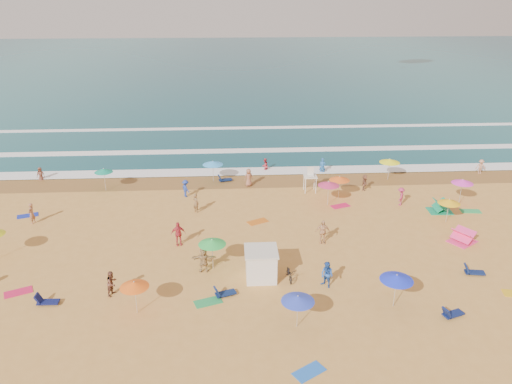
{
  "coord_description": "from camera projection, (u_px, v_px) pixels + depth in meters",
  "views": [
    {
      "loc": [
        -1.62,
        -34.18,
        18.42
      ],
      "look_at": [
        0.6,
        6.0,
        1.5
      ],
      "focal_mm": 35.0,
      "sensor_mm": 36.0,
      "label": 1
    }
  ],
  "objects": [
    {
      "name": "loungers",
      "position": [
        322.0,
        262.0,
        35.25
      ],
      "size": [
        58.3,
        24.14,
        0.34
      ],
      "color": "#0F204C",
      "rests_on": "ground"
    },
    {
      "name": "cabana",
      "position": [
        261.0,
        265.0,
        33.34
      ],
      "size": [
        2.0,
        2.0,
        2.0
      ],
      "primitive_type": "cube",
      "color": "white",
      "rests_on": "ground"
    },
    {
      "name": "beachgoers",
      "position": [
        253.0,
        210.0,
        41.84
      ],
      "size": [
        46.1,
        23.23,
        2.15
      ],
      "color": "#223B9F",
      "rests_on": "ground"
    },
    {
      "name": "bicycle",
      "position": [
        290.0,
        274.0,
        33.38
      ],
      "size": [
        0.67,
        1.71,
        0.88
      ],
      "primitive_type": "imported",
      "rotation": [
        0.0,
        0.0,
        0.05
      ],
      "color": "black",
      "rests_on": "ground"
    },
    {
      "name": "popup_tents",
      "position": [
        451.0,
        219.0,
        40.74
      ],
      "size": [
        2.77,
        7.58,
        1.2
      ],
      "color": "#FF3885",
      "rests_on": "ground"
    },
    {
      "name": "lifeguard_stand",
      "position": [
        310.0,
        181.0,
        47.26
      ],
      "size": [
        1.2,
        1.2,
        2.1
      ],
      "primitive_type": null,
      "color": "white",
      "rests_on": "ground"
    },
    {
      "name": "cabana_roof",
      "position": [
        261.0,
        251.0,
        32.93
      ],
      "size": [
        2.2,
        2.2,
        0.12
      ],
      "primitive_type": "cube",
      "color": "silver",
      "rests_on": "cabana"
    },
    {
      "name": "wet_sand",
      "position": [
        246.0,
        181.0,
        50.18
      ],
      "size": [
        220.0,
        220.0,
        0.0
      ],
      "primitive_type": "plane",
      "color": "olive",
      "rests_on": "ground"
    },
    {
      "name": "ground",
      "position": [
        253.0,
        240.0,
        38.68
      ],
      "size": [
        220.0,
        220.0,
        0.0
      ],
      "primitive_type": "plane",
      "color": "gold",
      "rests_on": "ground"
    },
    {
      "name": "towels",
      "position": [
        301.0,
        252.0,
        36.84
      ],
      "size": [
        46.38,
        21.79,
        0.03
      ],
      "color": "#D61A4E",
      "rests_on": "ground"
    },
    {
      "name": "ocean",
      "position": [
        235.0,
        68.0,
        115.99
      ],
      "size": [
        220.0,
        140.0,
        0.18
      ],
      "primitive_type": "cube",
      "color": "#0C4756",
      "rests_on": "ground"
    },
    {
      "name": "surf_foam",
      "position": [
        244.0,
        152.0,
        58.26
      ],
      "size": [
        200.0,
        18.7,
        0.05
      ],
      "color": "white",
      "rests_on": "ground"
    },
    {
      "name": "beach_umbrellas",
      "position": [
        236.0,
        214.0,
        38.24
      ],
      "size": [
        55.55,
        30.04,
        0.73
      ],
      "color": "#CDCD15",
      "rests_on": "ground"
    }
  ]
}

